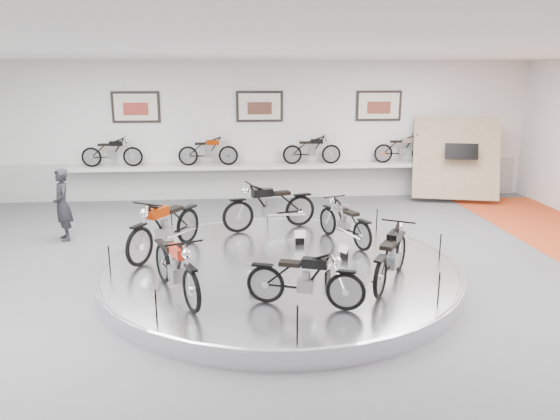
{
  "coord_description": "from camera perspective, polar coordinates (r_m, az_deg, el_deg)",
  "views": [
    {
      "loc": [
        -0.81,
        -8.97,
        3.65
      ],
      "look_at": [
        0.03,
        0.6,
        1.22
      ],
      "focal_mm": 35.0,
      "sensor_mm": 36.0,
      "label": 1
    }
  ],
  "objects": [
    {
      "name": "bike_c",
      "position": [
        10.47,
        -11.95,
        -1.66
      ],
      "size": [
        1.51,
        1.94,
        1.1
      ],
      "primitive_type": null,
      "rotation": [
        0.0,
        0.0,
        4.18
      ],
      "color": "#922501",
      "rests_on": "display_platform"
    },
    {
      "name": "poster_right",
      "position": [
        16.53,
        10.28,
        10.66
      ],
      "size": [
        1.35,
        0.06,
        0.88
      ],
      "primitive_type": "cube",
      "color": "beige",
      "rests_on": "wall_back"
    },
    {
      "name": "visitor",
      "position": [
        12.99,
        -21.79,
        0.51
      ],
      "size": [
        0.61,
        0.7,
        1.61
      ],
      "primitive_type": "imported",
      "rotation": [
        0.0,
        0.0,
        -1.11
      ],
      "color": "black",
      "rests_on": "floor"
    },
    {
      "name": "ceiling",
      "position": [
        9.01,
        0.14,
        16.4
      ],
      "size": [
        16.0,
        16.0,
        0.0
      ],
      "primitive_type": "plane",
      "rotation": [
        3.14,
        0.0,
        0.0
      ],
      "color": "white",
      "rests_on": "wall_back"
    },
    {
      "name": "bike_e",
      "position": [
        8.0,
        2.64,
        -7.15
      ],
      "size": [
        1.59,
        0.98,
        0.88
      ],
      "primitive_type": null,
      "rotation": [
        0.0,
        0.0,
        5.96
      ],
      "color": "black",
      "rests_on": "display_platform"
    },
    {
      "name": "shelf_bike_b",
      "position": [
        15.84,
        -7.51,
        5.95
      ],
      "size": [
        1.22,
        0.43,
        0.73
      ],
      "primitive_type": null,
      "color": "#922501",
      "rests_on": "shelf"
    },
    {
      "name": "bike_b",
      "position": [
        11.88,
        -1.09,
        0.46
      ],
      "size": [
        1.92,
        1.13,
        1.07
      ],
      "primitive_type": null,
      "rotation": [
        0.0,
        0.0,
        3.43
      ],
      "color": "black",
      "rests_on": "display_platform"
    },
    {
      "name": "bike_a",
      "position": [
        11.05,
        6.76,
        -1.15
      ],
      "size": [
        1.1,
        1.61,
        0.9
      ],
      "primitive_type": null,
      "rotation": [
        0.0,
        0.0,
        1.98
      ],
      "color": "#A2A1A5",
      "rests_on": "display_platform"
    },
    {
      "name": "display_panel",
      "position": [
        16.55,
        17.9,
        5.16
      ],
      "size": [
        2.56,
        1.52,
        2.3
      ],
      "primitive_type": "cube",
      "rotation": [
        -0.35,
        0.0,
        -0.26
      ],
      "color": "tan",
      "rests_on": "floor"
    },
    {
      "name": "floor",
      "position": [
        9.72,
        0.12,
        -7.89
      ],
      "size": [
        16.0,
        16.0,
        0.0
      ],
      "primitive_type": "plane",
      "color": "#545456",
      "rests_on": "ground"
    },
    {
      "name": "display_platform",
      "position": [
        9.94,
        -0.03,
        -6.44
      ],
      "size": [
        6.4,
        6.4,
        0.3
      ],
      "primitive_type": "cylinder",
      "color": "silver",
      "rests_on": "floor"
    },
    {
      "name": "shelf_bike_d",
      "position": [
        16.6,
        12.66,
        6.1
      ],
      "size": [
        1.22,
        0.43,
        0.73
      ],
      "primitive_type": null,
      "color": "#A2A1A5",
      "rests_on": "shelf"
    },
    {
      "name": "bike_f",
      "position": [
        9.02,
        11.54,
        -4.64
      ],
      "size": [
        1.33,
        1.72,
        0.97
      ],
      "primitive_type": null,
      "rotation": [
        0.0,
        0.0,
        7.33
      ],
      "color": "black",
      "rests_on": "display_platform"
    },
    {
      "name": "dado_band",
      "position": [
        16.27,
        -2.08,
        3.18
      ],
      "size": [
        15.68,
        0.04,
        1.1
      ],
      "primitive_type": "cube",
      "color": "#BCBCBA",
      "rests_on": "floor"
    },
    {
      "name": "shelf_bike_c",
      "position": [
        15.99,
        3.35,
        6.12
      ],
      "size": [
        1.22,
        0.43,
        0.73
      ],
      "primitive_type": null,
      "color": "black",
      "rests_on": "shelf"
    },
    {
      "name": "bike_d",
      "position": [
        8.49,
        -10.82,
        -5.74
      ],
      "size": [
        1.23,
        1.78,
        0.99
      ],
      "primitive_type": null,
      "rotation": [
        0.0,
        0.0,
        5.13
      ],
      "color": "#A92310",
      "rests_on": "display_platform"
    },
    {
      "name": "shelf",
      "position": [
        15.91,
        -2.04,
        4.58
      ],
      "size": [
        11.0,
        0.55,
        0.1
      ],
      "primitive_type": "cube",
      "color": "silver",
      "rests_on": "wall_back"
    },
    {
      "name": "poster_center",
      "position": [
        15.98,
        -2.15,
        10.76
      ],
      "size": [
        1.35,
        0.06,
        0.88
      ],
      "primitive_type": "cube",
      "color": "beige",
      "rests_on": "wall_back"
    },
    {
      "name": "poster_left",
      "position": [
        16.18,
        -14.83,
        10.35
      ],
      "size": [
        1.35,
        0.06,
        0.88
      ],
      "primitive_type": "cube",
      "color": "beige",
      "rests_on": "wall_back"
    },
    {
      "name": "wall_back",
      "position": [
        16.07,
        -2.13,
        8.28
      ],
      "size": [
        16.0,
        0.0,
        16.0
      ],
      "primitive_type": "plane",
      "rotation": [
        1.57,
        0.0,
        0.0
      ],
      "color": "silver",
      "rests_on": "floor"
    },
    {
      "name": "shelf_bike_a",
      "position": [
        16.19,
        -17.15,
        5.62
      ],
      "size": [
        1.22,
        0.43,
        0.73
      ],
      "primitive_type": null,
      "color": "black",
      "rests_on": "shelf"
    },
    {
      "name": "platform_rim",
      "position": [
        9.9,
        -0.03,
        -5.79
      ],
      "size": [
        6.4,
        6.4,
        0.1
      ],
      "primitive_type": "torus",
      "color": "#B2B2BA",
      "rests_on": "display_platform"
    }
  ]
}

